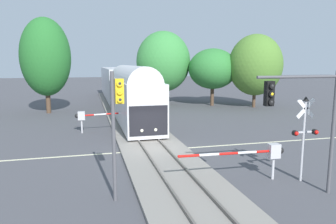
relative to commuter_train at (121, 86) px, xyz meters
name	(u,v)px	position (x,y,z in m)	size (l,w,h in m)	color
ground_plane	(154,150)	(0.00, -20.05, -2.78)	(220.00, 220.00, 0.00)	#47474C
road_centre_stripe	(154,150)	(0.00, -20.05, -2.78)	(44.00, 0.20, 0.01)	beige
railway_track	(154,149)	(0.00, -20.05, -2.69)	(4.40, 80.00, 0.32)	gray
commuter_train	(121,86)	(0.00, 0.00, 0.00)	(3.04, 39.60, 5.16)	silver
crossing_gate_near	(263,153)	(4.12, -26.59, -1.39)	(5.47, 0.40, 1.80)	#B7B7BC
crossing_signal_mast	(304,130)	(5.90, -27.17, -0.24)	(1.36, 0.44, 4.18)	#B2B2B7
crossing_gate_far	(89,116)	(-4.09, -13.51, -1.38)	(5.63, 0.40, 1.80)	#B7B7BC
traffic_signal_near_right	(315,103)	(5.07, -28.73, 1.29)	(4.22, 0.38, 5.43)	#4C4C51
traffic_signal_median	(116,116)	(-3.00, -27.16, 0.84)	(0.53, 0.38, 5.41)	#4C4C51
elm_centre_background	(163,62)	(6.21, 3.06, 3.10)	(7.46, 7.46, 10.06)	brown
maple_right_background	(255,65)	(16.80, -3.31, 2.67)	(6.78, 6.78, 9.35)	#4C3828
oak_far_right	(213,69)	(12.17, -0.38, 2.14)	(6.46, 6.46, 7.62)	#4C3828
oak_behind_train	(46,57)	(-8.55, -1.77, 3.58)	(5.50, 5.50, 10.75)	#4C3828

